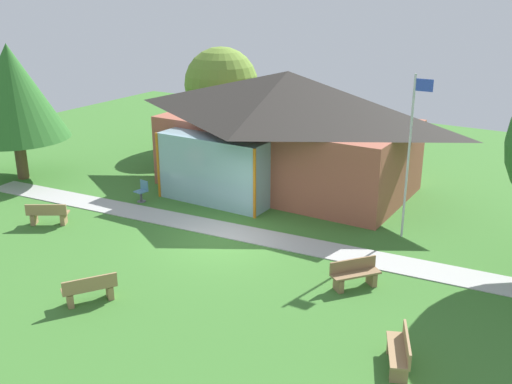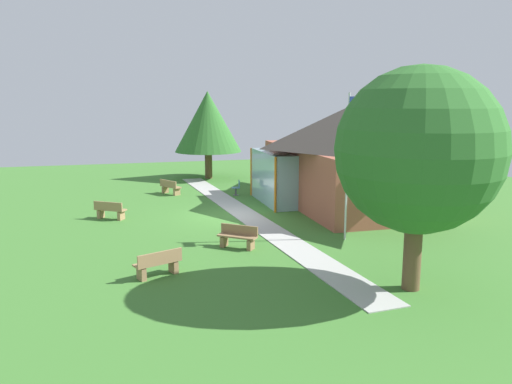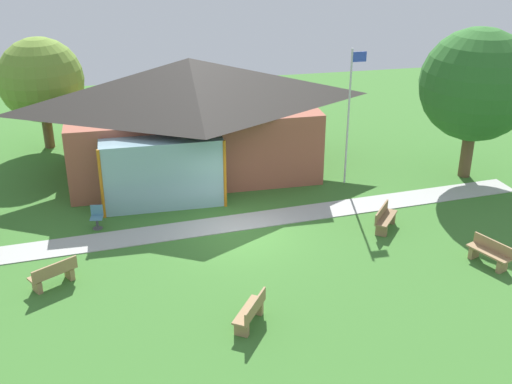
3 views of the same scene
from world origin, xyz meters
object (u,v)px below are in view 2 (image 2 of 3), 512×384
pavilion (341,155)px  patio_chair_west (237,188)px  bench_mid_right (238,237)px  bench_mid_left (170,187)px  bench_front_center (110,211)px  bench_lawn_far_right (158,264)px  tree_west_hedge (208,122)px  flagpole (348,160)px  tree_east_hedge (418,151)px  tree_behind_pavilion_left (365,133)px

pavilion → patio_chair_west: size_ratio=13.19×
bench_mid_right → bench_mid_left: (-11.54, -1.39, 0.00)m
bench_front_center → bench_lawn_far_right: same height
tree_west_hedge → patio_chair_west: bearing=4.2°
flagpole → bench_lawn_far_right: size_ratio=3.68×
pavilion → bench_mid_left: bearing=-122.8°
bench_lawn_far_right → tree_east_hedge: bearing=-45.5°
pavilion → tree_behind_pavilion_left: (-6.38, 4.62, 0.70)m
bench_mid_right → tree_west_hedge: 17.46m
bench_mid_right → tree_west_hedge: (-17.00, 1.83, 3.55)m
bench_mid_right → patio_chair_west: size_ratio=1.68×
flagpole → bench_mid_left: flagpole is taller
pavilion → tree_behind_pavilion_left: bearing=144.1°
bench_front_center → patio_chair_west: bearing=65.1°
pavilion → bench_mid_left: pavilion is taller
tree_east_hedge → pavilion: bearing=165.5°
bench_mid_left → tree_behind_pavilion_left: size_ratio=0.28×
tree_behind_pavilion_left → bench_mid_left: bearing=-85.4°
bench_mid_right → bench_mid_left: 11.62m
bench_front_center → bench_mid_left: bearing=93.1°
pavilion → tree_west_hedge: size_ratio=1.88×
pavilion → tree_east_hedge: tree_east_hedge is taller
bench_mid_right → tree_east_hedge: tree_east_hedge is taller
pavilion → flagpole: flagpole is taller
tree_east_hedge → bench_mid_right: bearing=-143.6°
bench_front_center → tree_east_hedge: bearing=-19.1°
bench_front_center → tree_west_hedge: size_ratio=0.25×
bench_front_center → bench_mid_left: same height
bench_lawn_far_right → tree_behind_pavilion_left: bearing=23.0°
flagpole → bench_front_center: bearing=-123.7°
flagpole → tree_west_hedge: (-17.04, -2.52, 0.80)m
bench_lawn_far_right → patio_chair_west: 13.75m
tree_west_hedge → bench_mid_right: bearing=-6.1°
bench_front_center → tree_behind_pavilion_left: bearing=55.8°
bench_lawn_far_right → tree_west_hedge: bearing=53.1°
tree_west_hedge → bench_front_center: bearing=-30.6°
flagpole → tree_behind_pavilion_left: (-12.61, 7.19, 0.17)m
pavilion → bench_mid_right: (6.19, -6.92, -2.21)m
pavilion → tree_east_hedge: 12.01m
pavilion → tree_behind_pavilion_left: size_ratio=2.14×
patio_chair_west → tree_east_hedge: size_ratio=0.13×
pavilion → tree_west_hedge: bearing=-154.8°
pavilion → bench_front_center: (0.22, -11.60, -2.21)m
flagpole → tree_behind_pavilion_left: size_ratio=1.08×
flagpole → bench_mid_left: size_ratio=3.79×
tree_west_hedge → tree_east_hedge: 22.45m
bench_front_center → patio_chair_west: 8.20m
bench_mid_right → tree_behind_pavilion_left: (-12.57, 11.54, 2.91)m
pavilion → tree_east_hedge: size_ratio=1.77×
bench_mid_left → tree_west_hedge: size_ratio=0.25×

